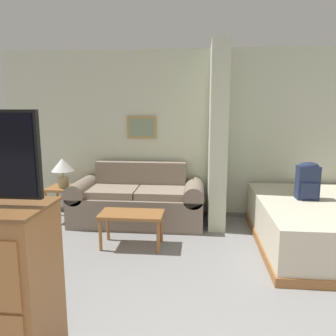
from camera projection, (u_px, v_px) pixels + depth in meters
The scene contains 8 objects.
wall_back at pixel (211, 135), 5.15m from camera, with size 6.67×0.16×2.60m.
wall_partition_pillar at pixel (218, 137), 4.71m from camera, with size 0.24×0.75×2.60m.
couch at pixel (138, 201), 4.95m from camera, with size 1.98×0.84×0.89m.
coffee_table at pixel (132, 217), 4.05m from camera, with size 0.78×0.42×0.44m.
side_table at pixel (64, 192), 5.03m from camera, with size 0.46×0.46×0.53m.
table_lamp at pixel (62, 167), 4.97m from camera, with size 0.34×0.34×0.44m.
bed at pixel (326, 224), 4.07m from camera, with size 1.68×2.10×0.57m.
backpack at pixel (308, 180), 4.11m from camera, with size 0.26×0.21×0.48m.
Camera 1 is at (-0.19, -1.24, 1.69)m, focal length 35.00 mm.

